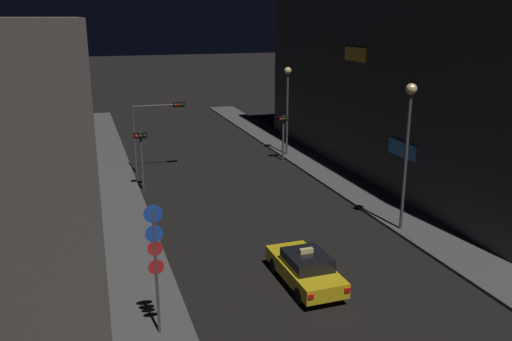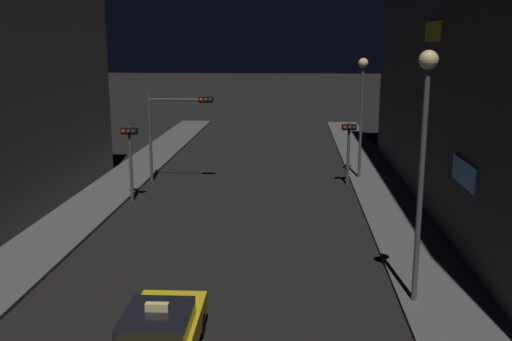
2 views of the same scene
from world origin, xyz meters
TOP-DOWN VIEW (x-y plane):
  - sidewalk_left at (-7.18, 26.56)m, footprint 2.83×57.12m
  - sidewalk_right at (7.18, 26.56)m, footprint 2.83×57.12m
  - building_facade_right at (14.20, 24.77)m, footprint 11.29×30.82m
  - taxi at (-0.73, 10.90)m, footprint 1.88×4.48m
  - traffic_light_overhead at (-4.12, 29.77)m, footprint 3.66×0.42m
  - traffic_light_left_kerb at (-5.52, 25.68)m, footprint 0.80×0.42m
  - traffic_light_right_kerb at (5.52, 29.81)m, footprint 0.80×0.42m
  - sign_pole_left at (-6.95, 9.02)m, footprint 0.61×0.10m
  - street_lamp_near_block at (6.19, 14.68)m, footprint 0.55×0.55m
  - street_lamp_far_block at (6.28, 31.03)m, footprint 0.55×0.55m

SIDE VIEW (x-z plane):
  - sidewalk_left at x=-7.18m, z-range 0.00..0.14m
  - sidewalk_right at x=7.18m, z-range 0.00..0.14m
  - taxi at x=-0.73m, z-range -0.07..1.55m
  - traffic_light_right_kerb at x=5.52m, z-range 0.77..4.25m
  - traffic_light_left_kerb at x=-5.52m, z-range 0.82..4.59m
  - sign_pole_left at x=-6.95m, z-range 0.63..5.28m
  - traffic_light_overhead at x=-4.12m, z-range 1.11..6.05m
  - street_lamp_far_block at x=6.28m, z-range 1.61..8.39m
  - street_lamp_near_block at x=6.19m, z-range 1.65..9.06m
  - building_facade_right at x=14.20m, z-range 0.00..17.87m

